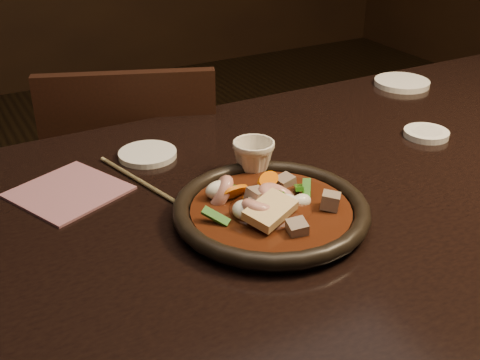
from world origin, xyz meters
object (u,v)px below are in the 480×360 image
table (373,216)px  chair (139,205)px  tea_cup (253,158)px  plate (271,211)px

table → chair: bearing=112.2°
table → chair: 0.67m
chair → tea_cup: 0.59m
chair → table: bearing=133.6°
table → tea_cup: tea_cup is taller
tea_cup → chair: bearing=96.4°
table → plate: 0.25m
table → plate: (-0.24, -0.03, 0.09)m
table → tea_cup: size_ratio=21.98×
table → chair: size_ratio=1.89×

